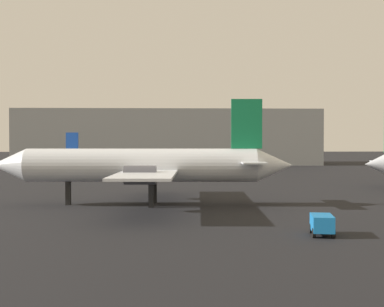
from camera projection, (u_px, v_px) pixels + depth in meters
The scene contains 4 objects.
airplane_on_taxiway at pixel (144, 165), 48.21m from camera, with size 28.45×25.49×9.92m.
airplane_far_left at pixel (117, 162), 90.24m from camera, with size 23.42×18.89×7.58m.
baggage_cart at pixel (322, 224), 32.57m from camera, with size 1.73×2.58×1.30m.
terminal_building at pixel (169, 138), 139.24m from camera, with size 76.94×26.39×14.14m, color #999EA3.
Camera 1 is at (2.83, -9.68, 5.93)m, focal length 48.27 mm.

